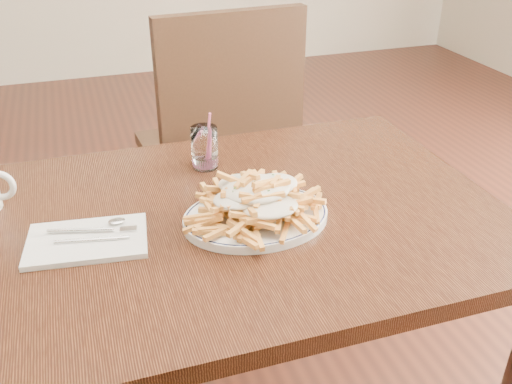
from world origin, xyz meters
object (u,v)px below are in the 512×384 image
object	(u,v)px
fries_plate	(256,217)
loaded_fries	(256,195)
table	(223,245)
chair_far	(222,137)
water_glass	(205,150)

from	to	relation	value
fries_plate	loaded_fries	xyz separation A→B (m)	(0.00, 0.00, 0.05)
table	fries_plate	distance (m)	0.12
table	chair_far	xyz separation A→B (m)	(0.20, 0.76, -0.08)
water_glass	loaded_fries	bearing A→B (deg)	-82.05
table	chair_far	world-z (taller)	chair_far
table	chair_far	distance (m)	0.79
loaded_fries	fries_plate	bearing A→B (deg)	-90.00
loaded_fries	water_glass	distance (m)	0.28
chair_far	water_glass	bearing A→B (deg)	-108.87
table	chair_far	bearing A→B (deg)	75.19
fries_plate	water_glass	bearing A→B (deg)	97.95
table	loaded_fries	world-z (taller)	loaded_fries
chair_far	table	bearing A→B (deg)	-104.81
water_glass	chair_far	bearing A→B (deg)	71.13
fries_plate	loaded_fries	bearing A→B (deg)	90.00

